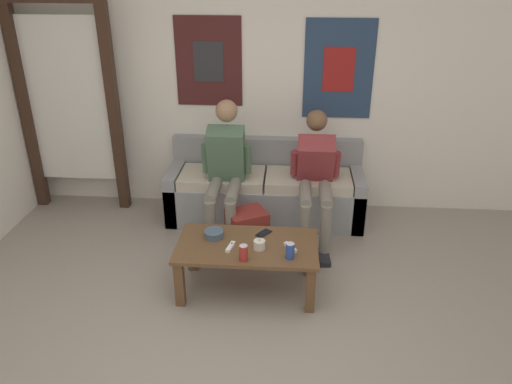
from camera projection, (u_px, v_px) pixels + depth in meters
The scene contains 15 objects.
ground_plane at pixel (228, 372), 3.22m from camera, with size 18.00×18.00×0.00m, color gray.
wall_back at pixel (257, 85), 4.93m from camera, with size 10.00×0.07×2.55m.
door_frame at pixel (68, 95), 4.89m from camera, with size 1.00×0.10×2.15m.
couch at pixel (265, 191), 5.04m from camera, with size 1.93×0.67×0.76m.
coffee_table at pixel (247, 252), 3.89m from camera, with size 1.10×0.60×0.41m.
person_seated_adult at pixel (225, 166), 4.59m from camera, with size 0.47×0.87×1.25m.
person_seated_teen at pixel (316, 173), 4.58m from camera, with size 0.47×0.99×1.14m.
backpack at pixel (248, 232), 4.49m from camera, with size 0.42×0.40×0.38m.
ceramic_bowl at pixel (214, 233), 3.94m from camera, with size 0.15×0.15×0.06m.
pillar_candle at pixel (259, 245), 3.79m from camera, with size 0.09×0.09×0.08m.
drink_can_blue at pixel (290, 251), 3.66m from camera, with size 0.07×0.07×0.12m.
drink_can_red at pixel (244, 253), 3.64m from camera, with size 0.07×0.07×0.12m.
game_controller_near_left at pixel (290, 247), 3.80m from camera, with size 0.11×0.14×0.03m.
game_controller_near_right at pixel (230, 247), 3.80m from camera, with size 0.06×0.15×0.03m.
cell_phone at pixel (264, 233), 4.01m from camera, with size 0.13×0.15×0.01m.
Camera 1 is at (0.37, -2.39, 2.43)m, focal length 35.00 mm.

